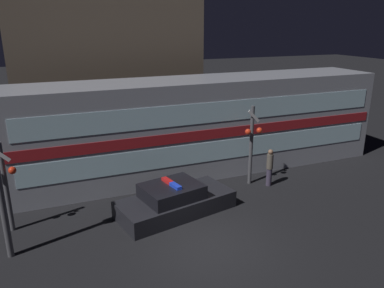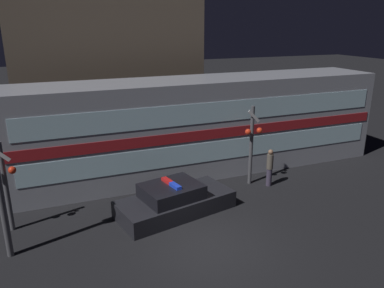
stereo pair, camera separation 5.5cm
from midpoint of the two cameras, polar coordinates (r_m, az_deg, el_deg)
ground_plane at (r=12.45m, az=2.47°, el=-15.10°), size 120.00×120.00×0.00m
train at (r=17.70m, az=2.08°, el=2.89°), size 17.36×3.03×4.40m
police_car at (r=14.12m, az=-2.57°, el=-8.66°), size 4.64×2.75×1.28m
pedestrian at (r=16.55m, az=11.84°, el=-3.48°), size 0.28×0.28×1.66m
crossing_signal_near at (r=16.23m, az=9.21°, el=0.39°), size 0.81×0.36×3.50m
crossing_signal_far at (r=13.82m, az=-26.50°, el=-5.23°), size 0.81×0.36×3.17m
building_left at (r=22.99m, az=-13.07°, el=11.36°), size 9.97×6.22×8.69m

